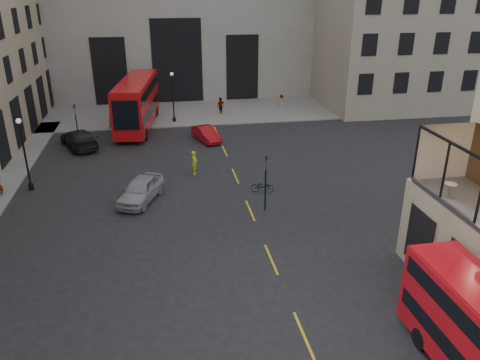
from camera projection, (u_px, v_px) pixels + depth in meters
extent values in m
plane|color=black|center=(348.00, 330.00, 20.26)|extent=(140.00, 140.00, 0.00)
cube|color=black|center=(461.00, 280.00, 20.26)|extent=(0.08, 9.20, 3.00)
cube|color=beige|center=(444.00, 152.00, 23.45)|extent=(3.00, 0.04, 2.90)
cube|color=slate|center=(474.00, 225.00, 19.21)|extent=(0.12, 10.00, 0.18)
cube|color=#A09D95|center=(174.00, 24.00, 59.48)|extent=(34.00, 10.00, 18.00)
cube|color=black|center=(177.00, 62.00, 56.47)|extent=(6.00, 0.12, 10.00)
cube|color=black|center=(110.00, 72.00, 55.60)|extent=(4.00, 0.12, 8.00)
cube|color=black|center=(242.00, 68.00, 58.12)|extent=(4.00, 0.12, 8.00)
cube|color=gray|center=(387.00, 17.00, 55.77)|extent=(16.00, 18.00, 20.00)
cube|color=slate|center=(173.00, 112.00, 53.75)|extent=(40.00, 12.00, 0.12)
cylinder|color=black|center=(265.00, 190.00, 30.44)|extent=(0.10, 0.10, 2.80)
imported|color=black|center=(266.00, 163.00, 29.69)|extent=(0.16, 0.20, 1.00)
cylinder|color=black|center=(78.00, 130.00, 42.74)|extent=(0.10, 0.10, 2.80)
imported|color=black|center=(75.00, 110.00, 41.99)|extent=(0.16, 0.20, 1.00)
cylinder|color=black|center=(25.00, 157.00, 32.92)|extent=(0.14, 0.14, 5.00)
cylinder|color=black|center=(31.00, 187.00, 33.80)|extent=(0.36, 0.36, 0.50)
sphere|color=silver|center=(18.00, 121.00, 31.89)|extent=(0.36, 0.36, 0.36)
cylinder|color=black|center=(173.00, 99.00, 49.17)|extent=(0.14, 0.14, 5.00)
cylinder|color=black|center=(174.00, 120.00, 50.05)|extent=(0.36, 0.36, 0.50)
sphere|color=silver|center=(172.00, 74.00, 48.13)|extent=(0.36, 0.36, 0.36)
cylinder|color=black|center=(420.00, 339.00, 19.12)|extent=(0.26, 0.89, 0.89)
cylinder|color=black|center=(464.00, 333.00, 19.45)|extent=(0.26, 0.89, 0.89)
cube|color=#B80C0E|center=(137.00, 102.00, 47.41)|extent=(4.37, 12.61, 4.38)
cube|color=black|center=(138.00, 108.00, 47.65)|extent=(4.32, 11.95, 0.90)
cube|color=black|center=(136.00, 89.00, 46.88)|extent=(4.32, 11.95, 0.90)
cube|color=#B80C0E|center=(135.00, 80.00, 46.54)|extent=(4.23, 12.35, 0.13)
cylinder|color=black|center=(133.00, 112.00, 51.81)|extent=(0.46, 1.15, 1.12)
cylinder|color=black|center=(156.00, 112.00, 51.91)|extent=(0.46, 1.15, 1.12)
cylinder|color=black|center=(118.00, 135.00, 44.20)|extent=(0.46, 1.15, 1.12)
cylinder|color=black|center=(145.00, 134.00, 44.30)|extent=(0.46, 1.15, 1.12)
imported|color=#919498|center=(141.00, 190.00, 31.93)|extent=(3.59, 5.11, 1.61)
imported|color=#A30A11|center=(206.00, 134.00, 44.09)|extent=(2.64, 4.36, 1.36)
imported|color=black|center=(79.00, 139.00, 42.29)|extent=(4.35, 6.00, 1.61)
imported|color=gray|center=(262.00, 186.00, 33.41)|extent=(1.71, 0.98, 0.85)
imported|color=#B7D516|center=(194.00, 163.00, 36.29)|extent=(0.60, 0.78, 1.90)
imported|color=gray|center=(112.00, 121.00, 47.34)|extent=(0.98, 0.86, 1.71)
imported|color=gray|center=(119.00, 110.00, 51.45)|extent=(1.23, 1.34, 1.81)
imported|color=gray|center=(221.00, 106.00, 52.84)|extent=(1.18, 1.08, 1.93)
imported|color=gray|center=(281.00, 101.00, 55.91)|extent=(0.79, 0.89, 1.53)
cylinder|color=beige|center=(451.00, 184.00, 21.63)|extent=(0.56, 0.56, 0.04)
cylinder|color=slate|center=(450.00, 191.00, 21.76)|extent=(0.07, 0.07, 0.65)
cylinder|color=slate|center=(449.00, 197.00, 21.89)|extent=(0.41, 0.41, 0.03)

